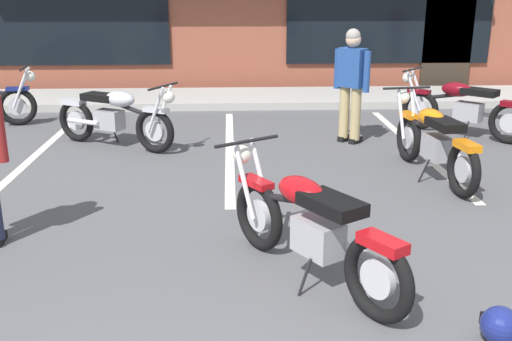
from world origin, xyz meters
TOP-DOWN VIEW (x-y plane):
  - ground_plane at (0.00, 3.37)m, footprint 80.00×80.00m
  - sidewalk_kerb at (0.00, 10.32)m, footprint 22.00×1.80m
  - brick_storefront_building at (0.00, 14.44)m, footprint 17.58×6.66m
  - painted_stall_lines at (0.00, 6.72)m, footprint 10.95×4.80m
  - motorcycle_foreground_classic at (0.63, 2.76)m, footprint 1.37×1.86m
  - motorcycle_red_sportbike at (-1.65, 6.90)m, footprint 1.90×1.29m
  - motorcycle_silver_naked at (3.61, 7.34)m, footprint 1.67×1.63m
  - motorcycle_blue_standard at (2.48, 5.32)m, footprint 0.72×2.10m
  - person_in_shorts_foreground at (1.79, 7.02)m, footprint 0.50×0.49m
  - helmet_on_pavement at (1.77, 1.81)m, footprint 0.26×0.26m

SIDE VIEW (x-z plane):
  - ground_plane at x=0.00m, z-range 0.00..0.00m
  - painted_stall_lines at x=0.00m, z-range 0.00..0.01m
  - sidewalk_kerb at x=0.00m, z-range 0.00..0.14m
  - helmet_on_pavement at x=1.77m, z-range 0.00..0.26m
  - motorcycle_foreground_classic at x=0.63m, z-range -0.03..0.95m
  - motorcycle_red_sportbike at x=-1.65m, z-range -0.03..0.95m
  - motorcycle_silver_naked at x=3.61m, z-range -0.03..0.95m
  - motorcycle_blue_standard at x=2.48m, z-range -0.03..0.95m
  - person_in_shorts_foreground at x=1.79m, z-range 0.11..1.79m
  - brick_storefront_building at x=0.00m, z-range 0.00..3.67m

